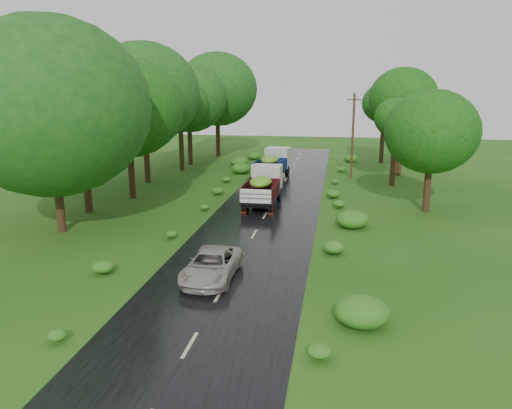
% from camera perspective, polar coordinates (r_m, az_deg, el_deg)
% --- Properties ---
extents(ground, '(120.00, 120.00, 0.00)m').
position_cam_1_polar(ground, '(19.78, -4.17, -10.14)').
color(ground, '#17490F').
rests_on(ground, ground).
extents(road, '(6.50, 80.00, 0.02)m').
position_cam_1_polar(road, '(24.32, -1.40, -5.45)').
color(road, black).
rests_on(road, ground).
extents(road_lines, '(0.12, 69.60, 0.00)m').
position_cam_1_polar(road_lines, '(25.25, -0.98, -4.69)').
color(road_lines, '#BFB78C').
rests_on(road_lines, road).
extents(truck_near, '(2.07, 5.73, 2.41)m').
position_cam_1_polar(truck_near, '(33.42, 0.85, 2.25)').
color(truck_near, black).
rests_on(truck_near, ground).
extents(truck_far, '(2.71, 6.07, 2.47)m').
position_cam_1_polar(truck_far, '(42.69, 1.98, 4.80)').
color(truck_far, black).
rests_on(truck_far, ground).
extents(car, '(2.00, 4.25, 1.18)m').
position_cam_1_polar(car, '(20.99, -5.09, -6.93)').
color(car, '#A9A496').
rests_on(car, road).
extents(utility_pole, '(1.21, 0.53, 7.20)m').
position_cam_1_polar(utility_pole, '(43.45, 11.00, 7.78)').
color(utility_pole, '#382616').
rests_on(utility_pole, ground).
extents(trees_left, '(6.42, 34.49, 9.26)m').
position_cam_1_polar(trees_left, '(40.61, -12.10, 11.73)').
color(trees_left, black).
rests_on(trees_left, ground).
extents(trees_right, '(4.47, 23.33, 8.26)m').
position_cam_1_polar(trees_right, '(42.51, 16.54, 10.13)').
color(trees_right, black).
rests_on(trees_right, ground).
extents(shrubs, '(11.90, 44.00, 0.70)m').
position_cam_1_polar(shrubs, '(32.76, 1.55, 0.21)').
color(shrubs, '#246A19').
rests_on(shrubs, ground).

